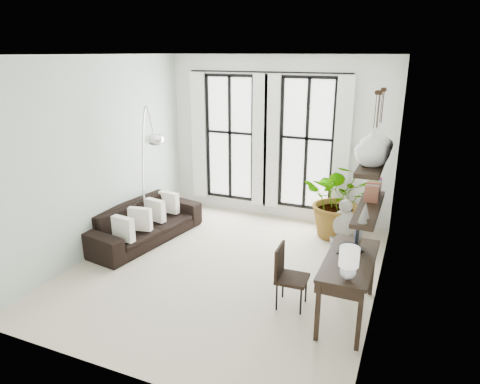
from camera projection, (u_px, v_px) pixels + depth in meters
The scene contains 16 objects.
floor at pixel (225, 269), 6.69m from camera, with size 5.00×5.00×0.00m, color beige.
ceiling at pixel (222, 55), 5.69m from camera, with size 5.00×5.00×0.00m, color white.
wall_left at pixel (100, 156), 7.02m from camera, with size 5.00×5.00×0.00m, color #AABEB0.
wall_right at pixel (386, 189), 5.36m from camera, with size 5.00×5.00×0.00m, color white.
wall_back at pixel (277, 140), 8.38m from camera, with size 4.50×4.50×0.00m, color white.
windows at pixel (266, 141), 8.41m from camera, with size 3.26×0.13×2.65m.
wall_shelves at pixel (371, 189), 4.95m from camera, with size 0.25×1.30×0.60m.
sofa at pixel (144, 222), 7.65m from camera, with size 2.27×0.89×0.66m, color black.
throw_pillows at pixel (148, 214), 7.56m from camera, with size 0.40×1.52×0.40m.
plant at pixel (340, 199), 7.68m from camera, with size 1.29×1.12×1.44m, color #2D7228.
desk at pixel (349, 265), 5.24m from camera, with size 0.58×1.38×1.21m.
desk_chair at pixel (287, 272), 5.60m from camera, with size 0.42×0.42×0.85m.
arc_lamp at pixel (148, 148), 7.29m from camera, with size 0.74×0.48×2.40m.
buddha at pixel (344, 226), 7.46m from camera, with size 0.46×0.46×0.83m.
vase_a at pixel (373, 148), 4.53m from camera, with size 0.37×0.37×0.38m, color white.
vase_b at pixel (377, 141), 4.88m from camera, with size 0.37×0.37×0.38m, color white.
Camera 1 is at (2.54, -5.42, 3.23)m, focal length 32.00 mm.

